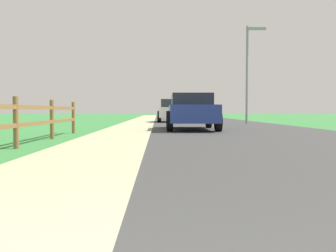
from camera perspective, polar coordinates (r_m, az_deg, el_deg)
name	(u,v)px	position (r m, az deg, el deg)	size (l,w,h in m)	color
ground_plane	(154,122)	(25.48, -2.05, 0.60)	(120.00, 120.00, 0.00)	#39833E
road_asphalt	(203,121)	(27.67, 5.25, 0.73)	(7.00, 66.00, 0.01)	#3D3D3D
curb_concrete	(113,121)	(27.67, -8.24, 0.72)	(6.00, 66.00, 0.01)	#B6B48A
grass_verge	(92,121)	(27.89, -11.30, 0.72)	(5.00, 66.00, 0.00)	#39833E
parked_suv_blue	(191,111)	(15.54, 3.45, 2.30)	(2.04, 4.86, 1.44)	navy
parked_car_white	(174,111)	(25.75, 0.83, 2.30)	(2.17, 4.40, 1.51)	white
street_lamp	(249,65)	(23.46, 11.96, 8.86)	(1.17, 0.20, 5.75)	gray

